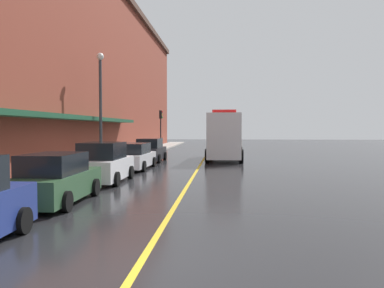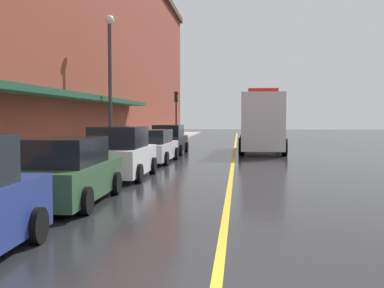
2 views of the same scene
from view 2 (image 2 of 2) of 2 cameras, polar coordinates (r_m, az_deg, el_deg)
name	(u,v)px [view 2 (image 2 of 2)]	position (r m, az deg, el deg)	size (l,w,h in m)	color
ground_plane	(235,151)	(30.74, 5.14, -0.85)	(112.00, 112.00, 0.00)	#232326
sidewalk_left	(140,149)	(31.41, -6.24, -0.63)	(2.40, 70.00, 0.15)	#9E9B93
lane_center_stripe	(235,151)	(30.74, 5.14, -0.84)	(0.16, 70.00, 0.01)	gold
brick_building_left	(56,35)	(32.31, -16.01, 12.51)	(9.19, 64.00, 14.90)	brown
parked_car_1	(68,173)	(12.41, -14.69, -3.35)	(2.02, 4.62, 1.68)	#2D5133
parked_car_2	(120,154)	(17.24, -8.62, -1.21)	(2.10, 4.21, 1.86)	silver
parked_car_3	(153,147)	(22.97, -4.74, -0.35)	(2.06, 4.89, 1.59)	silver
parked_car_4	(169,140)	(28.41, -2.78, 0.46)	(1.98, 4.56, 1.74)	black
box_truck	(262,123)	(30.24, 8.38, 2.51)	(2.92, 8.56, 3.82)	silver
parking_meter_0	(109,143)	(20.93, -9.95, 0.10)	(0.14, 0.18, 1.33)	#4C4C51
parking_meter_1	(96,146)	(19.17, -11.42, -0.20)	(0.14, 0.18, 1.33)	#4C4C51
parking_meter_2	(105,144)	(20.28, -10.46, 0.00)	(0.14, 0.18, 1.33)	#4C4C51
street_lamp_left	(110,71)	(23.51, -9.83, 8.59)	(0.44, 0.44, 6.94)	#33383D
traffic_light_near	(176,106)	(42.26, -1.90, 4.55)	(0.38, 0.36, 4.30)	#232326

